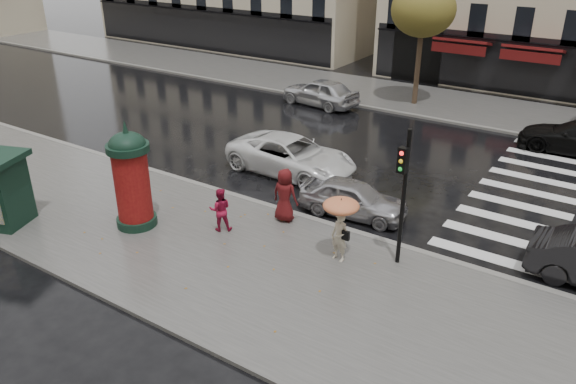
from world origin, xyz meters
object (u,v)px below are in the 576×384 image
Objects in this scene: car_silver at (353,198)px; traffic_light at (403,186)px; woman_umbrella at (341,220)px; morris_column at (131,176)px; car_far_silver at (320,92)px; car_white at (291,156)px; woman_red at (220,210)px; man_burgundy at (285,195)px.

traffic_light is at bearing -136.48° from car_silver.
morris_column reaches higher than woman_umbrella.
car_far_silver is at bearing 128.28° from traffic_light.
car_white is (1.79, 6.70, -1.12)m from morris_column.
car_silver is at bearing -113.85° from car_white.
traffic_light is (8.19, 2.57, 0.76)m from morris_column.
woman_red is at bearing 26.22° from morris_column.
morris_column is (-6.69, -1.80, 0.40)m from woman_umbrella.
morris_column is 15.78m from car_far_silver.
morris_column is 8.62m from traffic_light.
traffic_light is 1.10× the size of car_silver.
woman_red is at bearing -169.02° from car_white.
morris_column is at bearing 34.29° from man_burgundy.
traffic_light reaches higher than man_burgundy.
morris_column is at bearing 167.74° from car_white.
man_burgundy is (-2.75, 1.20, -0.43)m from woman_umbrella.
car_far_silver reaches higher than car_white.
car_white is at bearing 30.46° from car_far_silver.
man_burgundy reaches higher than woman_red.
man_burgundy is 13.97m from car_far_silver.
woman_umbrella is at bearing -132.34° from car_white.
traffic_light reaches higher than car_white.
woman_umbrella is 6.94m from morris_column.
morris_column reaches higher than car_silver.
woman_umbrella is 0.56× the size of morris_column.
woman_umbrella reaches higher than man_burgundy.
car_far_silver is (-4.68, 14.33, -0.09)m from woman_red.
morris_column is at bearing -11.76° from woman_red.
car_far_silver is at bearing -109.92° from woman_red.
car_far_silver is at bearing 97.65° from morris_column.
man_burgundy is 2.48m from car_silver.
man_burgundy is at bearing -166.17° from woman_red.
woman_red is 6.03m from traffic_light.
morris_column reaches higher than car_far_silver.
woman_umbrella is at bearing 153.32° from man_burgundy.
car_far_silver is (-8.78, 13.80, -0.70)m from woman_umbrella.
car_white is (-4.90, 4.90, -0.71)m from woman_umbrella.
woman_red is 4.65m from car_silver.
morris_column is 7.47m from car_silver.
traffic_light is 0.76× the size of car_white.
car_white is at bearing 134.99° from woman_umbrella.
morris_column is 0.81× the size of car_far_silver.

